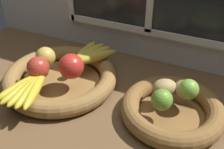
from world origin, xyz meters
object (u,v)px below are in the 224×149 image
Objects in this scene: apple_red_front at (38,68)px; potato_oblong at (165,87)px; fruit_bowl_right at (172,110)px; apple_golden_left at (46,57)px; lime_far at (189,89)px; apple_red_right at (71,66)px; potato_back at (185,89)px; fruit_bowl_left at (60,78)px; banana_bunch_front at (28,88)px; banana_bunch_back at (90,54)px; lime_near at (162,100)px.

apple_red_front is 1.01× the size of potato_oblong.
apple_golden_left is (-43.92, 1.15, 6.15)cm from fruit_bowl_right.
lime_far is at bearing 3.29° from apple_golden_left.
apple_red_right is 34.89cm from potato_back.
fruit_bowl_left is 2.00× the size of banana_bunch_front.
apple_red_front reaches higher than fruit_bowl_right.
apple_golden_left is (-2.15, 6.77, -0.23)cm from apple_red_front.
apple_red_front is 39.14cm from potato_oblong.
potato_oblong reaches higher than fruit_bowl_right.
potato_back is (43.76, 9.98, -1.24)cm from apple_red_front.
apple_red_front is at bearing -154.92° from apple_red_right.
potato_back reaches higher than banana_bunch_back.
potato_back is (1.98, 4.36, 5.14)cm from fruit_bowl_right.
lime_far is (35.55, -7.37, 1.29)cm from banana_bunch_back.
fruit_bowl_left is 36.19cm from lime_near.
potato_back reaches higher than fruit_bowl_right.
apple_red_front reaches higher than banana_bunch_back.
fruit_bowl_left is 41.64cm from lime_far.
apple_red_front is 1.21× the size of lime_far.
apple_red_front is 0.37× the size of banana_bunch_front.
banana_bunch_front reaches higher than fruit_bowl_right.
lime_far is (6.56, 1.07, 0.59)cm from potato_oblong.
lime_near is (29.85, -2.61, -1.04)cm from apple_red_right.
apple_golden_left is 0.94× the size of potato_oblong.
apple_red_front is 44.90cm from potato_back.
fruit_bowl_left is 14.05cm from banana_bunch_front.
fruit_bowl_left is 1.27× the size of fruit_bowl_right.
lime_near is at bearing 14.01° from banana_bunch_front.
potato_back is 9.41cm from lime_near.
lime_near reaches higher than fruit_bowl_left.
potato_back is at bearing 61.02° from lime_near.
apple_red_right is 0.42× the size of banana_bunch_front.
fruit_bowl_right is 3.73× the size of apple_red_right.
apple_golden_left is 15.27cm from banana_bunch_back.
potato_oblong and potato_back have the same top height.
apple_golden_left is 14.97cm from banana_bunch_front.
apple_red_front is 1.19× the size of lime_near.
banana_bunch_back is 30.20cm from potato_oblong.
potato_back is (42.09, 17.57, 0.80)cm from banana_bunch_front.
apple_red_front reaches higher than potato_oblong.
fruit_bowl_left is 38.07cm from fruit_bowl_right.
potato_back is at bearing 152.74° from lime_far.
fruit_bowl_right is 42.45cm from banana_bunch_front.
banana_bunch_back is 36.33cm from lime_far.
apple_red_right is 1.35× the size of lime_near.
fruit_bowl_right is 5.11× the size of lime_far.
fruit_bowl_left is at bearing -116.17° from banana_bunch_back.
lime_near reaches higher than fruit_bowl_right.
potato_back is at bearing 22.66° from banana_bunch_front.
apple_red_front is 0.40× the size of banana_bunch_back.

